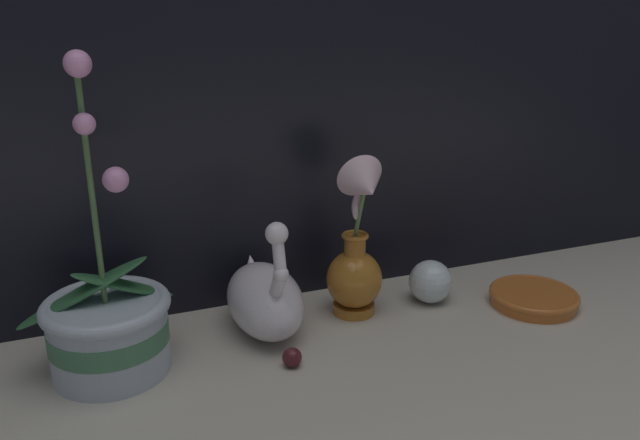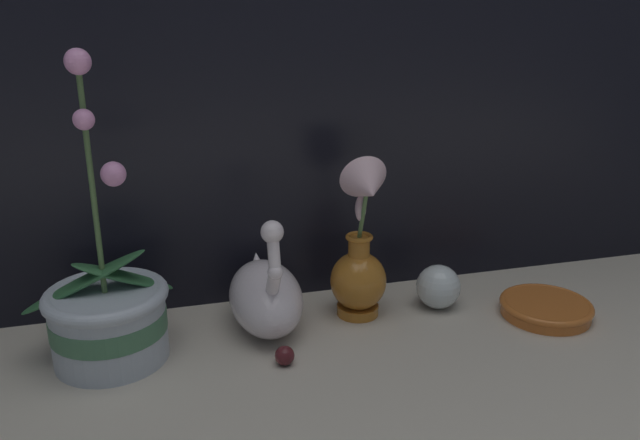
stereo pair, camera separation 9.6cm
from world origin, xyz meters
TOP-DOWN VIEW (x-y plane):
  - ground_plane at (0.00, 0.00)m, footprint 2.80×2.80m
  - orchid_potted_plant at (-0.35, 0.14)m, footprint 0.23×0.18m
  - swan_figurine at (-0.11, 0.18)m, footprint 0.12×0.21m
  - blue_vase at (0.05, 0.17)m, footprint 0.10×0.12m
  - glass_sphere at (0.20, 0.17)m, footprint 0.08×0.08m
  - amber_dish at (0.36, 0.09)m, footprint 0.15×0.15m
  - glass_bauble at (-0.10, 0.06)m, footprint 0.03×0.03m

SIDE VIEW (x-z plane):
  - ground_plane at x=0.00m, z-range 0.00..0.00m
  - glass_bauble at x=-0.10m, z-range 0.00..0.03m
  - amber_dish at x=0.36m, z-range 0.00..0.03m
  - glass_sphere at x=0.20m, z-range 0.00..0.08m
  - swan_figurine at x=-0.11m, z-range -0.05..0.16m
  - orchid_potted_plant at x=-0.35m, z-range -0.15..0.30m
  - blue_vase at x=0.05m, z-range -0.04..0.24m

